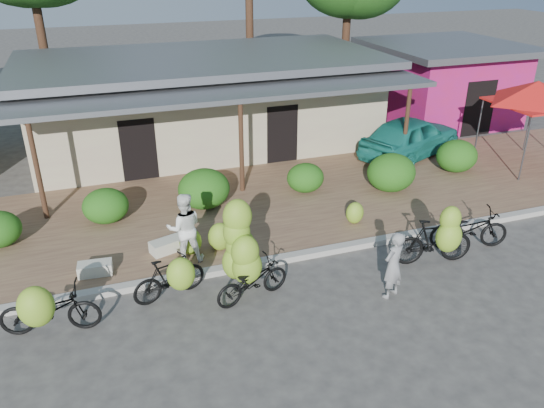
% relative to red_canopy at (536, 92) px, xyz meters
% --- Properties ---
extents(ground, '(100.00, 100.00, 0.00)m').
position_rel_red_canopy_xyz_m(ground, '(-9.67, -5.04, -2.61)').
color(ground, '#3F3D3B').
rests_on(ground, ground).
extents(sidewalk, '(60.00, 6.00, 0.12)m').
position_rel_red_canopy_xyz_m(sidewalk, '(-9.67, -0.04, -2.55)').
color(sidewalk, '#8F6F4D').
rests_on(sidewalk, ground).
extents(curb, '(60.00, 0.25, 0.15)m').
position_rel_red_canopy_xyz_m(curb, '(-9.67, -3.04, -2.54)').
color(curb, '#A8A399').
rests_on(curb, ground).
extents(shop_main, '(13.00, 8.50, 3.35)m').
position_rel_red_canopy_xyz_m(shop_main, '(-9.67, 5.89, -0.89)').
color(shop_main, '#BCB68E').
rests_on(shop_main, ground).
extents(shop_pink, '(6.00, 6.00, 3.25)m').
position_rel_red_canopy_xyz_m(shop_pink, '(0.83, 5.95, -0.94)').
color(shop_pink, '#B71C54').
rests_on(shop_pink, ground).
extents(hedge_1, '(1.22, 1.09, 0.95)m').
position_rel_red_canopy_xyz_m(hedge_1, '(-13.70, 0.26, -2.02)').
color(hedge_1, '#255112').
rests_on(hedge_1, sidewalk).
extents(hedge_2, '(1.46, 1.32, 1.14)m').
position_rel_red_canopy_xyz_m(hedge_2, '(-11.02, 0.28, -1.92)').
color(hedge_2, '#255112').
rests_on(hedge_2, sidewalk).
extents(hedge_3, '(1.14, 1.02, 0.89)m').
position_rel_red_canopy_xyz_m(hedge_3, '(-7.89, 0.35, -2.05)').
color(hedge_3, '#255112').
rests_on(hedge_3, sidewalk).
extents(hedge_4, '(1.49, 1.34, 1.16)m').
position_rel_red_canopy_xyz_m(hedge_4, '(-5.41, -0.43, -1.91)').
color(hedge_4, '#255112').
rests_on(hedge_4, sidewalk).
extents(hedge_5, '(1.36, 1.23, 1.06)m').
position_rel_red_canopy_xyz_m(hedge_5, '(-2.56, 0.23, -1.96)').
color(hedge_5, '#255112').
rests_on(hedge_5, sidewalk).
extents(red_canopy, '(3.50, 3.50, 2.86)m').
position_rel_red_canopy_xyz_m(red_canopy, '(0.00, 0.00, 0.00)').
color(red_canopy, '#59595E').
rests_on(red_canopy, sidewalk).
extents(bike_far_left, '(1.99, 1.41, 1.46)m').
position_rel_red_canopy_xyz_m(bike_far_left, '(-15.03, -4.08, -2.01)').
color(bike_far_left, black).
rests_on(bike_far_left, ground).
extents(bike_left, '(1.69, 1.30, 1.29)m').
position_rel_red_canopy_xyz_m(bike_left, '(-12.62, -3.72, -2.03)').
color(bike_left, black).
rests_on(bike_left, ground).
extents(bike_center, '(1.80, 1.32, 2.13)m').
position_rel_red_canopy_xyz_m(bike_center, '(-11.08, -3.97, -1.77)').
color(bike_center, black).
rests_on(bike_center, ground).
extents(bike_right, '(1.98, 1.33, 1.77)m').
position_rel_red_canopy_xyz_m(bike_right, '(-6.57, -4.38, -1.90)').
color(bike_right, black).
rests_on(bike_right, ground).
extents(bike_far_right, '(2.07, 1.18, 1.03)m').
position_rel_red_canopy_xyz_m(bike_far_right, '(-5.26, -3.91, -2.10)').
color(bike_far_right, black).
rests_on(bike_far_right, ground).
extents(loose_banana_a, '(0.54, 0.46, 0.67)m').
position_rel_red_canopy_xyz_m(loose_banana_a, '(-11.91, -2.16, -2.16)').
color(loose_banana_a, '#A9BE2F').
rests_on(loose_banana_a, sidewalk).
extents(loose_banana_b, '(0.57, 0.49, 0.72)m').
position_rel_red_canopy_xyz_m(loose_banana_b, '(-11.19, -2.19, -2.13)').
color(loose_banana_b, '#A9BE2F').
rests_on(loose_banana_b, sidewalk).
extents(loose_banana_c, '(0.48, 0.41, 0.60)m').
position_rel_red_canopy_xyz_m(loose_banana_c, '(-7.44, -2.02, -2.19)').
color(loose_banana_c, '#A9BE2F').
rests_on(loose_banana_c, sidewalk).
extents(sack_near, '(0.93, 0.64, 0.30)m').
position_rel_red_canopy_xyz_m(sack_near, '(-12.41, -1.82, -2.34)').
color(sack_near, beige).
rests_on(sack_near, sidewalk).
extents(sack_far, '(0.78, 0.45, 0.28)m').
position_rel_red_canopy_xyz_m(sack_far, '(-14.13, -2.31, -2.35)').
color(sack_far, beige).
rests_on(sack_far, sidewalk).
extents(vendor, '(0.67, 0.57, 1.55)m').
position_rel_red_canopy_xyz_m(vendor, '(-8.17, -5.11, -1.84)').
color(vendor, gray).
rests_on(vendor, ground).
extents(bystander, '(0.89, 0.73, 1.71)m').
position_rel_red_canopy_xyz_m(bystander, '(-12.06, -2.40, -1.64)').
color(bystander, white).
rests_on(bystander, sidewalk).
extents(teal_van, '(4.65, 3.33, 1.47)m').
position_rel_red_canopy_xyz_m(teal_van, '(-3.22, 1.96, -1.76)').
color(teal_van, '#1B7C70').
rests_on(teal_van, sidewalk).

